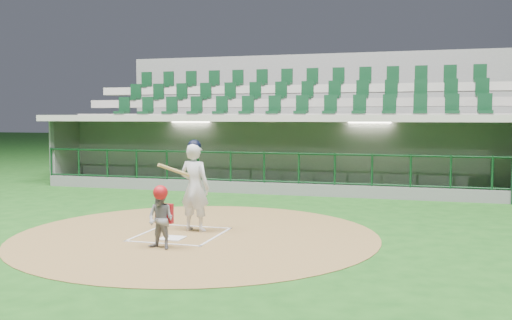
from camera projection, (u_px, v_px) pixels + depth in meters
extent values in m
plane|color=#164814|center=(187.00, 232.00, 11.60)|extent=(120.00, 120.00, 0.00)
cylinder|color=brown|center=(197.00, 235.00, 11.33)|extent=(7.20, 7.20, 0.01)
cube|color=white|center=(172.00, 238.00, 10.93)|extent=(0.43, 0.43, 0.02)
cube|color=silver|center=(147.00, 232.00, 11.52)|extent=(0.05, 1.80, 0.01)
cube|color=silver|center=(216.00, 236.00, 11.11)|extent=(0.05, 1.80, 0.01)
cube|color=white|center=(197.00, 226.00, 12.13)|extent=(1.55, 0.05, 0.01)
cube|color=white|center=(162.00, 243.00, 10.50)|extent=(1.55, 0.05, 0.01)
cube|color=slate|center=(277.00, 204.00, 18.83)|extent=(15.00, 3.00, 0.10)
cube|color=slate|center=(288.00, 159.00, 20.25)|extent=(15.00, 0.20, 2.70)
cube|color=#ADA799|center=(287.00, 152.00, 20.12)|extent=(13.50, 0.04, 0.90)
cube|color=slate|center=(78.00, 158.00, 20.81)|extent=(0.20, 3.00, 2.70)
cube|color=#ACA79C|center=(275.00, 118.00, 18.37)|extent=(15.40, 3.50, 0.20)
cube|color=slate|center=(264.00, 189.00, 17.29)|extent=(15.00, 0.15, 0.40)
cube|color=black|center=(264.00, 137.00, 17.17)|extent=(15.00, 0.01, 0.95)
cube|color=brown|center=(284.00, 192.00, 19.81)|extent=(12.75, 0.40, 0.45)
cube|color=white|center=(192.00, 122.00, 19.45)|extent=(1.30, 0.35, 0.04)
cube|color=white|center=(370.00, 122.00, 17.79)|extent=(1.30, 0.35, 0.04)
imported|color=#AA1F12|center=(166.00, 173.00, 20.71)|extent=(1.14, 0.83, 1.59)
imported|color=maroon|center=(213.00, 171.00, 20.49)|extent=(1.11, 0.65, 1.78)
imported|color=#9D1510|center=(318.00, 176.00, 19.33)|extent=(0.84, 0.57, 1.68)
imported|color=#A71812|center=(411.00, 176.00, 18.31)|extent=(1.84, 0.91, 1.90)
cube|color=gray|center=(297.00, 148.00, 21.81)|extent=(17.00, 6.50, 2.50)
cube|color=#9D978E|center=(289.00, 118.00, 20.29)|extent=(16.60, 0.95, 0.30)
cube|color=gray|center=(294.00, 103.00, 21.15)|extent=(16.60, 0.95, 0.30)
cube|color=#A39F93|center=(300.00, 89.00, 22.02)|extent=(16.60, 0.95, 0.30)
cube|color=slate|center=(314.00, 112.00, 24.91)|extent=(17.00, 0.25, 5.05)
imported|color=silver|center=(195.00, 187.00, 11.61)|extent=(0.72, 0.53, 1.80)
sphere|color=black|center=(194.00, 146.00, 11.55)|extent=(0.28, 0.28, 0.28)
cylinder|color=tan|center=(178.00, 172.00, 11.42)|extent=(0.58, 0.79, 0.39)
imported|color=gray|center=(161.00, 219.00, 10.06)|extent=(0.58, 0.49, 1.05)
sphere|color=#B11317|center=(160.00, 193.00, 10.02)|extent=(0.26, 0.26, 0.26)
cube|color=#AE121D|center=(164.00, 213.00, 10.20)|extent=(0.32, 0.10, 0.35)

